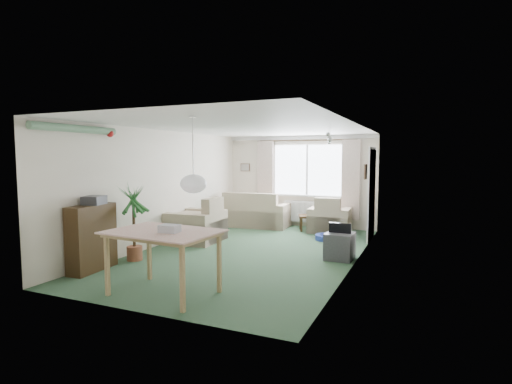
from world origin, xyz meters
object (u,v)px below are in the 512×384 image
at_px(armchair_left, 196,219).
at_px(coffee_table, 316,223).
at_px(pet_bed, 328,237).
at_px(tv_cube, 340,246).
at_px(sofa, 255,209).
at_px(bookshelf, 92,238).
at_px(dining_table, 164,263).
at_px(armchair_corner, 330,214).
at_px(houseplant, 134,223).

relative_size(armchair_left, coffee_table, 1.27).
bearing_deg(pet_bed, coffee_table, 118.59).
bearing_deg(tv_cube, coffee_table, 115.38).
height_order(sofa, bookshelf, bookshelf).
bearing_deg(coffee_table, bookshelf, -116.33).
bearing_deg(tv_cube, bookshelf, -144.91).
height_order(coffee_table, tv_cube, tv_cube).
height_order(armchair_left, pet_bed, armchair_left).
xyz_separation_m(armchair_left, pet_bed, (2.63, 1.28, -0.43)).
xyz_separation_m(bookshelf, pet_bed, (2.97, 3.89, -0.48)).
xyz_separation_m(sofa, bookshelf, (-0.74, -4.89, 0.08)).
xyz_separation_m(dining_table, pet_bed, (1.22, 4.35, -0.36)).
height_order(sofa, dining_table, sofa).
bearing_deg(pet_bed, tv_cube, -69.82).
bearing_deg(armchair_left, bookshelf, -9.73).
height_order(dining_table, pet_bed, dining_table).
bearing_deg(dining_table, coffee_table, 82.86).
distance_m(armchair_corner, armchair_left, 3.32).
distance_m(armchair_left, coffee_table, 3.10).
height_order(armchair_corner, armchair_left, armchair_left).
relative_size(armchair_left, dining_table, 0.80).
xyz_separation_m(dining_table, tv_cube, (1.79, 2.79, -0.18)).
height_order(armchair_corner, tv_cube, armchair_corner).
bearing_deg(sofa, pet_bed, 151.84).
distance_m(coffee_table, bookshelf, 5.47).
height_order(bookshelf, tv_cube, bookshelf).
relative_size(armchair_left, tv_cube, 2.06).
relative_size(coffee_table, tv_cube, 1.63).
distance_m(coffee_table, pet_bed, 1.15).
distance_m(armchair_left, tv_cube, 3.22).
bearing_deg(bookshelf, coffee_table, 58.90).
bearing_deg(armchair_left, coffee_table, 135.42).
distance_m(coffee_table, houseplant, 4.70).
height_order(sofa, houseplant, houseplant).
height_order(armchair_left, dining_table, armchair_left).
bearing_deg(bookshelf, sofa, 76.63).
distance_m(houseplant, tv_cube, 3.71).
bearing_deg(pet_bed, dining_table, -105.65).
height_order(armchair_left, coffee_table, armchair_left).
height_order(sofa, armchair_corner, sofa).
distance_m(armchair_corner, houseplant, 4.84).
height_order(houseplant, dining_table, houseplant).
xyz_separation_m(tv_cube, pet_bed, (-0.57, 1.56, -0.18)).
height_order(coffee_table, pet_bed, coffee_table).
relative_size(armchair_corner, bookshelf, 0.91).
distance_m(armchair_left, houseplant, 1.84).
height_order(bookshelf, houseplant, houseplant).
xyz_separation_m(bookshelf, houseplant, (0.19, 0.78, 0.14)).
distance_m(armchair_left, pet_bed, 2.95).
bearing_deg(armchair_left, dining_table, 22.41).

